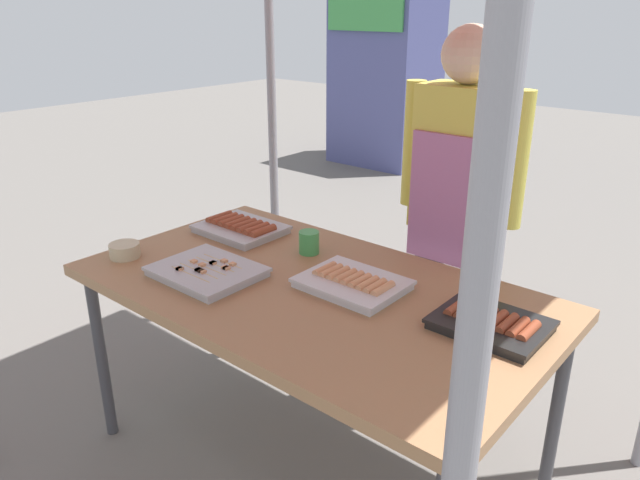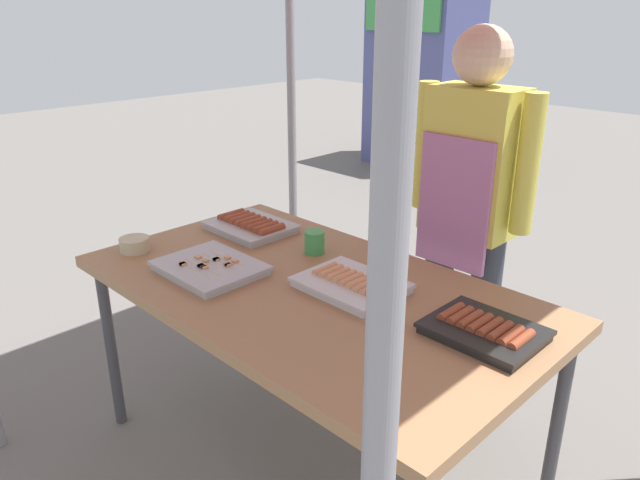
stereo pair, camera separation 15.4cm
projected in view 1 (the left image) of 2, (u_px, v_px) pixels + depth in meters
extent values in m
plane|color=#66605B|center=(312.00, 463.00, 2.30)|extent=(18.00, 18.00, 0.00)
cube|color=#9E724C|center=(310.00, 291.00, 2.03)|extent=(1.60, 0.90, 0.04)
cylinder|color=#3F3F44|center=(101.00, 357.00, 2.34)|extent=(0.04, 0.04, 0.71)
cylinder|color=#3F3F44|center=(248.00, 289.00, 2.89)|extent=(0.04, 0.04, 0.71)
cylinder|color=#3F3F44|center=(556.00, 416.00, 2.00)|extent=(0.04, 0.04, 0.71)
cylinder|color=gray|center=(463.00, 434.00, 0.74)|extent=(0.04, 0.04, 2.28)
cylinder|color=gray|center=(272.00, 109.00, 3.02)|extent=(0.04, 0.04, 2.28)
cube|color=silver|center=(352.00, 286.00, 2.00)|extent=(0.33, 0.25, 0.02)
cube|color=silver|center=(352.00, 281.00, 2.00)|extent=(0.34, 0.26, 0.01)
cylinder|color=tan|center=(324.00, 269.00, 2.07)|extent=(0.03, 0.10, 0.03)
cylinder|color=tan|center=(331.00, 272.00, 2.05)|extent=(0.03, 0.10, 0.03)
cylinder|color=tan|center=(338.00, 274.00, 2.03)|extent=(0.03, 0.10, 0.03)
cylinder|color=tan|center=(345.00, 277.00, 2.01)|extent=(0.03, 0.10, 0.03)
cylinder|color=tan|center=(353.00, 279.00, 1.99)|extent=(0.03, 0.10, 0.03)
cylinder|color=tan|center=(360.00, 282.00, 1.98)|extent=(0.03, 0.10, 0.03)
cylinder|color=tan|center=(367.00, 284.00, 1.96)|extent=(0.03, 0.10, 0.03)
cylinder|color=tan|center=(375.00, 287.00, 1.94)|extent=(0.03, 0.10, 0.03)
cylinder|color=tan|center=(383.00, 290.00, 1.92)|extent=(0.03, 0.10, 0.03)
cube|color=#ADADB2|center=(207.00, 273.00, 2.09)|extent=(0.34, 0.28, 0.02)
cube|color=#ADADB2|center=(207.00, 269.00, 2.09)|extent=(0.35, 0.29, 0.01)
cylinder|color=tan|center=(190.00, 275.00, 2.04)|extent=(0.20, 0.01, 0.01)
cube|color=tan|center=(180.00, 270.00, 2.07)|extent=(0.02, 0.02, 0.02)
cube|color=tan|center=(179.00, 270.00, 2.07)|extent=(0.02, 0.02, 0.02)
cylinder|color=tan|center=(199.00, 271.00, 2.06)|extent=(0.20, 0.01, 0.01)
cube|color=tan|center=(198.00, 271.00, 2.06)|extent=(0.02, 0.02, 0.02)
cube|color=tan|center=(199.00, 271.00, 2.06)|extent=(0.02, 0.02, 0.02)
cube|color=tan|center=(203.00, 273.00, 2.05)|extent=(0.02, 0.02, 0.02)
cube|color=tan|center=(201.00, 272.00, 2.05)|extent=(0.02, 0.02, 0.02)
cylinder|color=tan|center=(207.00, 268.00, 2.09)|extent=(0.20, 0.01, 0.01)
cube|color=tan|center=(202.00, 266.00, 2.10)|extent=(0.02, 0.02, 0.02)
cube|color=tan|center=(194.00, 263.00, 2.13)|extent=(0.02, 0.02, 0.02)
cylinder|color=tan|center=(215.00, 265.00, 2.11)|extent=(0.20, 0.01, 0.01)
cube|color=tan|center=(213.00, 264.00, 2.12)|extent=(0.02, 0.02, 0.02)
cube|color=tan|center=(225.00, 269.00, 2.08)|extent=(0.02, 0.02, 0.02)
cube|color=tan|center=(213.00, 264.00, 2.12)|extent=(0.02, 0.02, 0.02)
cube|color=tan|center=(227.00, 269.00, 2.07)|extent=(0.02, 0.02, 0.02)
cylinder|color=tan|center=(223.00, 262.00, 2.14)|extent=(0.20, 0.01, 0.01)
cube|color=tan|center=(224.00, 262.00, 2.13)|extent=(0.02, 0.02, 0.02)
cube|color=tan|center=(233.00, 266.00, 2.11)|extent=(0.02, 0.02, 0.02)
cube|color=#ADADB2|center=(241.00, 231.00, 2.49)|extent=(0.32, 0.26, 0.02)
cube|color=#ADADB2|center=(241.00, 227.00, 2.48)|extent=(0.33, 0.27, 0.01)
cylinder|color=brown|center=(219.00, 218.00, 2.56)|extent=(0.03, 0.13, 0.03)
cylinder|color=brown|center=(225.00, 220.00, 2.53)|extent=(0.03, 0.13, 0.03)
cylinder|color=brown|center=(231.00, 221.00, 2.51)|extent=(0.03, 0.13, 0.03)
cylinder|color=brown|center=(237.00, 223.00, 2.49)|extent=(0.03, 0.13, 0.03)
cylinder|color=brown|center=(244.00, 225.00, 2.47)|extent=(0.03, 0.13, 0.03)
cylinder|color=brown|center=(250.00, 227.00, 2.44)|extent=(0.03, 0.13, 0.03)
cylinder|color=brown|center=(256.00, 230.00, 2.42)|extent=(0.03, 0.13, 0.03)
cylinder|color=brown|center=(263.00, 232.00, 2.40)|extent=(0.03, 0.13, 0.03)
cube|color=black|center=(490.00, 327.00, 1.75)|extent=(0.30, 0.24, 0.02)
cube|color=black|center=(491.00, 322.00, 1.74)|extent=(0.31, 0.25, 0.01)
cylinder|color=brown|center=(456.00, 307.00, 1.81)|extent=(0.03, 0.11, 0.03)
cylinder|color=brown|center=(466.00, 311.00, 1.79)|extent=(0.03, 0.11, 0.03)
cylinder|color=brown|center=(476.00, 314.00, 1.77)|extent=(0.03, 0.11, 0.03)
cylinder|color=brown|center=(486.00, 317.00, 1.75)|extent=(0.03, 0.11, 0.03)
cylinder|color=brown|center=(497.00, 321.00, 1.73)|extent=(0.03, 0.11, 0.03)
cylinder|color=brown|center=(507.00, 324.00, 1.71)|extent=(0.03, 0.11, 0.03)
cylinder|color=brown|center=(518.00, 328.00, 1.69)|extent=(0.03, 0.11, 0.03)
cylinder|color=brown|center=(529.00, 332.00, 1.67)|extent=(0.03, 0.11, 0.03)
cylinder|color=#BFB28C|center=(125.00, 250.00, 2.24)|extent=(0.11, 0.11, 0.05)
cylinder|color=#3F994C|center=(309.00, 242.00, 2.27)|extent=(0.08, 0.08, 0.09)
cylinder|color=#333842|center=(426.00, 307.00, 2.64)|extent=(0.12, 0.12, 0.79)
cylinder|color=#333842|center=(471.00, 323.00, 2.51)|extent=(0.12, 0.12, 0.79)
cube|color=#D8CC4C|center=(462.00, 159.00, 2.32)|extent=(0.34, 0.20, 0.56)
cube|color=#B26B9E|center=(445.00, 201.00, 2.30)|extent=(0.30, 0.02, 0.51)
cylinder|color=#D8CC4C|center=(413.00, 144.00, 2.45)|extent=(0.08, 0.08, 0.51)
cylinder|color=#D8CC4C|center=(517.00, 161.00, 2.18)|extent=(0.08, 0.08, 0.51)
sphere|color=#D8B293|center=(471.00, 54.00, 2.18)|extent=(0.21, 0.21, 0.21)
cube|color=#4C518C|center=(385.00, 70.00, 6.33)|extent=(0.99, 0.76, 1.95)
cube|color=#3F994C|center=(365.00, 11.00, 5.84)|extent=(0.89, 0.03, 0.36)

